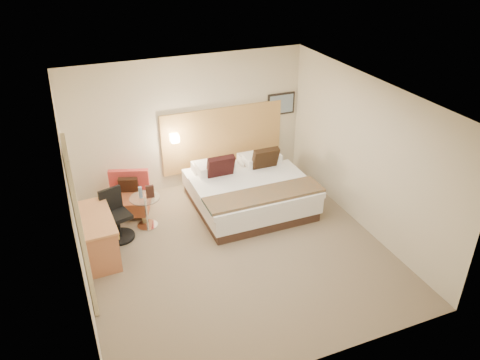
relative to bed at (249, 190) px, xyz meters
name	(u,v)px	position (x,y,z in m)	size (l,w,h in m)	color
floor	(236,250)	(-0.76, -1.23, -0.35)	(4.80, 5.00, 0.02)	#7D6B54
ceiling	(235,95)	(-0.76, -1.23, 2.37)	(4.80, 5.00, 0.02)	white
wall_back	(189,123)	(-0.76, 1.28, 1.01)	(4.80, 0.02, 2.70)	beige
wall_front	(318,280)	(-0.76, -3.74, 1.01)	(4.80, 0.02, 2.70)	beige
wall_left	(73,211)	(-3.17, -1.23, 1.01)	(0.02, 5.00, 2.70)	beige
wall_right	(365,154)	(1.65, -1.23, 1.01)	(0.02, 5.00, 2.70)	beige
headboard_panel	(223,137)	(-0.06, 1.24, 0.61)	(2.60, 0.04, 1.30)	tan
art_frame	(281,104)	(1.26, 1.25, 1.16)	(0.62, 0.03, 0.47)	black
art_canvas	(281,104)	(1.26, 1.23, 1.16)	(0.54, 0.01, 0.39)	gray
lamp_arm	(174,137)	(-1.11, 1.19, 0.81)	(0.02, 0.02, 0.12)	silver
lamp_shade	(174,138)	(-1.11, 1.13, 0.81)	(0.15, 0.15, 0.15)	#FEECC6
curtain	(80,228)	(-3.12, -1.48, 0.88)	(0.06, 0.90, 2.42)	beige
bottle_a	(140,192)	(-2.04, 0.06, 0.37)	(0.06, 0.06, 0.22)	#809EC6
menu_folder	(150,192)	(-1.88, 0.01, 0.38)	(0.14, 0.05, 0.24)	#331A15
bed	(249,190)	(0.00, 0.00, 0.00)	(2.17, 2.07, 1.04)	#3B261D
lounge_chair	(129,197)	(-2.18, 0.64, -0.03)	(0.91, 0.85, 0.78)	tan
side_table	(146,210)	(-1.98, 0.04, 0.00)	(0.56, 0.56, 0.60)	silver
desk	(97,225)	(-2.87, -0.51, 0.26)	(0.61, 1.23, 0.75)	#CE8450
desk_chair	(117,219)	(-2.52, -0.11, 0.04)	(0.64, 0.64, 0.91)	black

